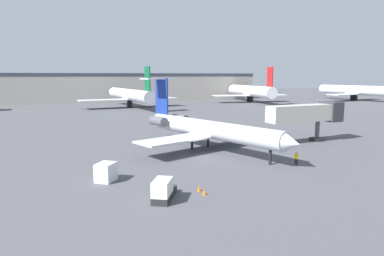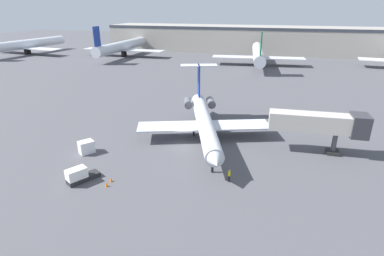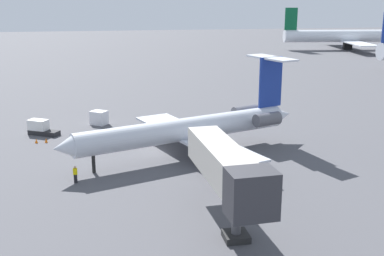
{
  "view_description": "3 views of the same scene",
  "coord_description": "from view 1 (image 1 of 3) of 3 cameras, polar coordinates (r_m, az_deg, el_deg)",
  "views": [
    {
      "loc": [
        -17.4,
        -41.42,
        10.6
      ],
      "look_at": [
        0.27,
        3.28,
        3.29
      ],
      "focal_mm": 32.25,
      "sensor_mm": 36.0,
      "label": 1
    },
    {
      "loc": [
        13.27,
        -42.35,
        20.51
      ],
      "look_at": [
        1.1,
        0.79,
        2.61
      ],
      "focal_mm": 28.8,
      "sensor_mm": 36.0,
      "label": 2
    },
    {
      "loc": [
        53.38,
        -6.18,
        17.13
      ],
      "look_at": [
        0.3,
        3.71,
        2.51
      ],
      "focal_mm": 45.92,
      "sensor_mm": 36.0,
      "label": 3
    }
  ],
  "objects": [
    {
      "name": "ground_crew_marshaller",
      "position": [
        42.7,
        16.87,
        -4.92
      ],
      "size": [
        0.28,
        0.41,
        1.69
      ],
      "color": "black",
      "rests_on": "ground_plane"
    },
    {
      "name": "traffic_cone_near",
      "position": [
        32.41,
        1.2,
        -9.92
      ],
      "size": [
        0.36,
        0.36,
        0.55
      ],
      "color": "orange",
      "rests_on": "ground_plane"
    },
    {
      "name": "traffic_cone_mid",
      "position": [
        31.43,
        2.06,
        -10.53
      ],
      "size": [
        0.36,
        0.36,
        0.55
      ],
      "color": "orange",
      "rests_on": "ground_plane"
    },
    {
      "name": "regional_jet",
      "position": [
        49.67,
        2.1,
        0.05
      ],
      "size": [
        21.83,
        28.18,
        10.21
      ],
      "color": "silver",
      "rests_on": "ground_plane"
    },
    {
      "name": "baggage_tug_lead",
      "position": [
        30.16,
        -4.77,
        -10.27
      ],
      "size": [
        3.24,
        4.16,
        1.9
      ],
      "color": "#262628",
      "rests_on": "ground_plane"
    },
    {
      "name": "ground_plane",
      "position": [
        46.17,
        1.18,
        -4.69
      ],
      "size": [
        400.0,
        400.0,
        0.1
      ],
      "primitive_type": "cube",
      "color": "#4C4C51"
    },
    {
      "name": "parked_airliner_centre",
      "position": [
        117.2,
        -10.28,
        5.38
      ],
      "size": [
        33.5,
        39.54,
        13.22
      ],
      "color": "silver",
      "rests_on": "ground_plane"
    },
    {
      "name": "terminal_building",
      "position": [
        151.01,
        -15.05,
        6.54
      ],
      "size": [
        136.2,
        21.05,
        11.59
      ],
      "color": "#9E998E",
      "rests_on": "ground_plane"
    },
    {
      "name": "parked_airliner_east_mid",
      "position": [
        140.78,
        9.63,
        6.02
      ],
      "size": [
        30.59,
        36.13,
        13.67
      ],
      "color": "white",
      "rests_on": "ground_plane"
    },
    {
      "name": "jet_bridge",
      "position": [
        58.46,
        18.89,
        2.3
      ],
      "size": [
        13.72,
        3.64,
        6.31
      ],
      "color": "#B7B2A8",
      "rests_on": "ground_plane"
    },
    {
      "name": "parked_airliner_east_end",
      "position": [
        164.53,
        25.32,
        5.64
      ],
      "size": [
        29.02,
        34.09,
        13.44
      ],
      "color": "silver",
      "rests_on": "ground_plane"
    },
    {
      "name": "cargo_container_uld",
      "position": [
        36.22,
        -14.05,
        -7.09
      ],
      "size": [
        2.54,
        2.63,
        1.87
      ],
      "color": "silver",
      "rests_on": "ground_plane"
    }
  ]
}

